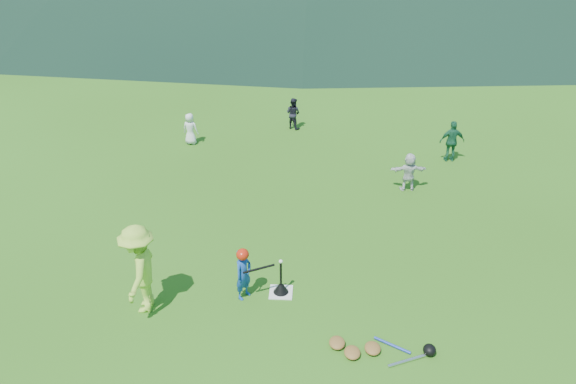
# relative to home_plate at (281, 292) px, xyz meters

# --- Properties ---
(ground) EXTENTS (120.00, 120.00, 0.00)m
(ground) POSITION_rel_home_plate_xyz_m (0.00, 0.00, -0.01)
(ground) COLOR #2D5A14
(ground) RESTS_ON ground
(home_plate) EXTENTS (0.45, 0.45, 0.02)m
(home_plate) POSITION_rel_home_plate_xyz_m (0.00, 0.00, 0.00)
(home_plate) COLOR silver
(home_plate) RESTS_ON ground
(baseball) EXTENTS (0.08, 0.08, 0.08)m
(baseball) POSITION_rel_home_plate_xyz_m (0.00, 0.00, 0.73)
(baseball) COLOR white
(baseball) RESTS_ON batting_tee
(batter_child) EXTENTS (0.43, 0.46, 1.06)m
(batter_child) POSITION_rel_home_plate_xyz_m (-0.70, -0.16, 0.52)
(batter_child) COLOR #17439F
(batter_child) RESTS_ON ground
(adult_coach) EXTENTS (0.68, 1.15, 1.76)m
(adult_coach) POSITION_rel_home_plate_xyz_m (-2.52, -0.59, 0.87)
(adult_coach) COLOR #A6D53E
(adult_coach) RESTS_ON ground
(fielder_a) EXTENTS (0.54, 0.42, 0.98)m
(fielder_a) POSITION_rel_home_plate_xyz_m (-3.28, 7.24, 0.48)
(fielder_a) COLOR silver
(fielder_a) RESTS_ON ground
(fielder_b) EXTENTS (0.63, 0.59, 1.04)m
(fielder_b) POSITION_rel_home_plate_xyz_m (-0.17, 8.72, 0.51)
(fielder_b) COLOR black
(fielder_b) RESTS_ON ground
(fielder_c) EXTENTS (0.74, 0.36, 1.22)m
(fielder_c) POSITION_rel_home_plate_xyz_m (4.50, 6.40, 0.60)
(fielder_c) COLOR #1A593A
(fielder_c) RESTS_ON ground
(fielder_d) EXTENTS (0.98, 0.40, 1.03)m
(fielder_d) POSITION_rel_home_plate_xyz_m (3.03, 4.50, 0.50)
(fielder_d) COLOR silver
(fielder_d) RESTS_ON ground
(batting_tee) EXTENTS (0.30, 0.30, 0.68)m
(batting_tee) POSITION_rel_home_plate_xyz_m (0.00, 0.00, 0.12)
(batting_tee) COLOR black
(batting_tee) RESTS_ON home_plate
(batter_gear) EXTENTS (0.71, 0.33, 0.42)m
(batter_gear) POSITION_rel_home_plate_xyz_m (-0.67, -0.16, 0.94)
(batter_gear) COLOR #B81F0C
(batter_gear) RESTS_ON ground
(equipment_pile) EXTENTS (1.80, 0.72, 0.19)m
(equipment_pile) POSITION_rel_home_plate_xyz_m (1.66, -1.51, 0.06)
(equipment_pile) COLOR olive
(equipment_pile) RESTS_ON ground
(outfield_fence) EXTENTS (70.07, 0.08, 1.33)m
(outfield_fence) POSITION_rel_home_plate_xyz_m (0.00, 28.00, 0.69)
(outfield_fence) COLOR gray
(outfield_fence) RESTS_ON ground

